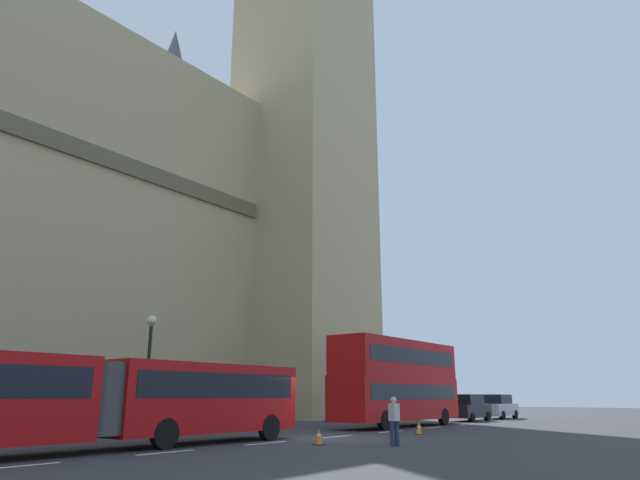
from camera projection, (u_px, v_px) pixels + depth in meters
The scene contains 11 objects.
ground_plane at pixel (323, 438), 24.11m from camera, with size 160.00×160.00×0.00m, color #333335.
lane_centre_marking at pixel (366, 434), 26.65m from camera, with size 34.40×0.16×0.01m.
clock_tower at pixel (305, 2), 58.18m from camera, with size 11.64×11.64×77.43m.
articulated_bus at pixel (92, 395), 18.30m from camera, with size 17.51×2.54×2.90m.
double_decker_bus at pixel (398, 379), 33.62m from camera, with size 10.98×2.54×4.90m.
sedan_lead at pixel (468, 408), 40.93m from camera, with size 4.40×1.86×1.85m.
sedan_trailing at pixel (498, 407), 45.20m from camera, with size 4.40×1.86×1.85m.
traffic_cone_west at pixel (319, 437), 20.72m from camera, with size 0.36×0.36×0.58m.
traffic_cone_middle at pixel (419, 428), 26.48m from camera, with size 0.36×0.36×0.58m.
street_lamp at pixel (148, 365), 25.38m from camera, with size 0.44×0.44×5.27m.
pedestrian_near_cones at pixel (394, 419), 20.32m from camera, with size 0.40×0.47×1.69m.
Camera 1 is at (-20.31, -15.37, 1.71)m, focal length 31.93 mm.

